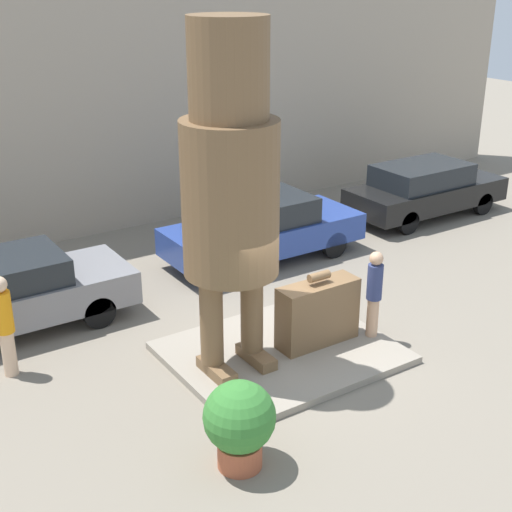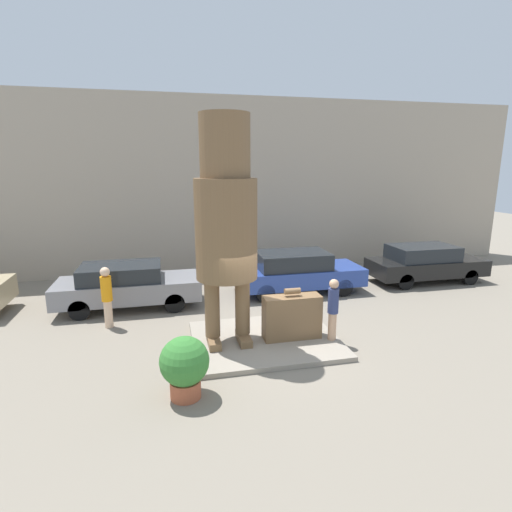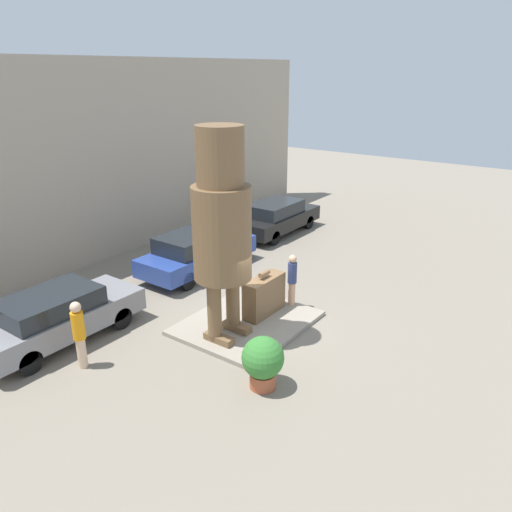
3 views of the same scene
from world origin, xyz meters
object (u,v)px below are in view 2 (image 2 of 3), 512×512
object	(u,v)px
tourist	(333,307)
planter_pot	(185,365)
parked_car_black	(425,263)
worker_hivis	(107,295)
statue_figure	(226,215)
parked_car_grey	(127,285)
giant_suitcase	(292,317)
parked_car_blue	(297,271)

from	to	relation	value
tourist	planter_pot	bearing A→B (deg)	-156.99
planter_pot	parked_car_black	bearing A→B (deg)	32.15
planter_pot	worker_hivis	bearing A→B (deg)	115.38
statue_figure	parked_car_grey	xyz separation A→B (m)	(-2.73, 3.55, -2.63)
parked_car_grey	planter_pot	distance (m)	5.89
giant_suitcase	parked_car_black	xyz separation A→B (m)	(6.91, 4.17, 0.07)
tourist	parked_car_grey	size ratio (longest dim) A/B	0.36
parked_car_blue	statue_figure	bearing A→B (deg)	-129.22
tourist	parked_car_black	world-z (taller)	tourist
statue_figure	giant_suitcase	world-z (taller)	statue_figure
tourist	parked_car_black	distance (m)	7.45
parked_car_grey	parked_car_black	size ratio (longest dim) A/B	1.00
statue_figure	planter_pot	xyz separation A→B (m)	(-1.20, -2.14, -2.69)
giant_suitcase	parked_car_black	world-z (taller)	giant_suitcase
planter_pot	worker_hivis	size ratio (longest dim) A/B	0.72
parked_car_grey	parked_car_blue	size ratio (longest dim) A/B	0.98
tourist	worker_hivis	distance (m)	6.31
giant_suitcase	tourist	size ratio (longest dim) A/B	0.93
tourist	worker_hivis	world-z (taller)	worker_hivis
giant_suitcase	parked_car_grey	bearing A→B (deg)	139.92
giant_suitcase	planter_pot	size ratio (longest dim) A/B	1.17
parked_car_grey	worker_hivis	distance (m)	1.65
parked_car_blue	parked_car_black	world-z (taller)	parked_car_blue
giant_suitcase	tourist	xyz separation A→B (m)	(0.99, -0.35, 0.31)
parked_car_blue	worker_hivis	size ratio (longest dim) A/B	2.60
statue_figure	worker_hivis	size ratio (longest dim) A/B	3.14
statue_figure	parked_car_blue	size ratio (longest dim) A/B	1.21
statue_figure	worker_hivis	bearing A→B (deg)	148.04
tourist	parked_car_blue	world-z (taller)	tourist
parked_car_grey	worker_hivis	size ratio (longest dim) A/B	2.54
tourist	parked_car_grey	distance (m)	6.75
parked_car_grey	parked_car_black	xyz separation A→B (m)	(11.32, 0.46, -0.00)
statue_figure	parked_car_blue	bearing A→B (deg)	50.78
giant_suitcase	parked_car_grey	distance (m)	5.75
parked_car_black	worker_hivis	xyz separation A→B (m)	(-11.73, -2.05, 0.20)
parked_car_grey	worker_hivis	xyz separation A→B (m)	(-0.42, -1.59, 0.20)
tourist	parked_car_blue	bearing A→B (deg)	83.53
worker_hivis	parked_car_blue	bearing A→B (deg)	16.76
planter_pot	statue_figure	bearing A→B (deg)	60.63
giant_suitcase	parked_car_blue	distance (m)	4.28
giant_suitcase	planter_pot	world-z (taller)	giant_suitcase
tourist	parked_car_blue	size ratio (longest dim) A/B	0.35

